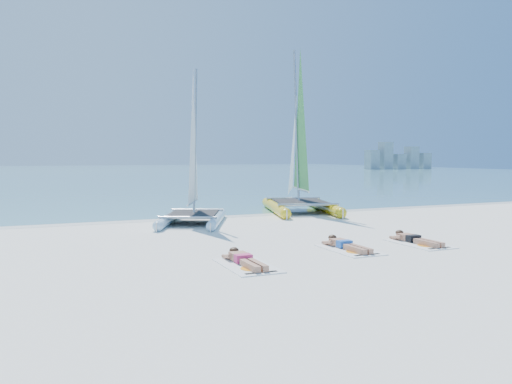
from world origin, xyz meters
TOP-DOWN VIEW (x-y plane):
  - ground at (0.00, 0.00)m, footprint 140.00×140.00m
  - sea at (0.00, 63.00)m, footprint 140.00×115.00m
  - wet_sand_strip at (0.00, 5.50)m, footprint 140.00×1.40m
  - distant_skyline at (53.71, 62.00)m, footprint 14.00×2.00m
  - catamaran_blue at (-2.08, 3.81)m, footprint 3.57×4.68m
  - catamaran_yellow at (3.22, 6.01)m, footprint 3.92×5.90m
  - towel_a at (-2.92, -3.32)m, footprint 1.00×1.85m
  - sunbather_a at (-2.92, -3.13)m, footprint 0.37×1.73m
  - towel_b at (0.15, -2.64)m, footprint 1.00×1.85m
  - sunbather_b at (0.15, -2.45)m, footprint 0.37×1.73m
  - towel_c at (2.36, -2.65)m, footprint 1.00×1.85m
  - sunbather_c at (2.36, -2.45)m, footprint 0.37×1.73m

SIDE VIEW (x-z plane):
  - ground at x=0.00m, z-range 0.00..0.00m
  - wet_sand_strip at x=0.00m, z-range 0.00..0.01m
  - sea at x=0.00m, z-range 0.00..0.01m
  - towel_a at x=-2.92m, z-range 0.00..0.02m
  - towel_b at x=0.15m, z-range 0.00..0.02m
  - towel_c at x=2.36m, z-range 0.00..0.02m
  - sunbather_a at x=-2.92m, z-range -0.01..0.25m
  - sunbather_b at x=0.15m, z-range -0.01..0.25m
  - sunbather_c at x=2.36m, z-range -0.01..0.25m
  - catamaran_blue at x=-2.08m, z-range -1.16..4.60m
  - distant_skyline at x=53.71m, z-range -0.56..4.44m
  - catamaran_yellow at x=3.22m, z-range -1.35..5.96m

